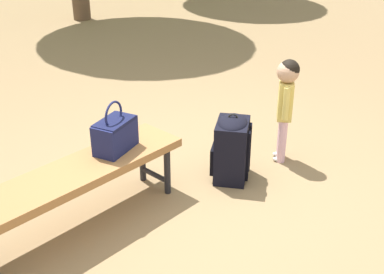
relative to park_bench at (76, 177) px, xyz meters
The scene contains 5 objects.
ground_plane 0.97m from the park_bench, 11.65° to the right, with size 40.00×40.00×0.00m, color #8C704C.
park_bench is the anchor object (origin of this frame).
handbag 0.40m from the park_bench, 13.71° to the left, with size 0.37×0.31×0.37m.
child_standing 1.81m from the park_bench, ahead, with size 0.19×0.19×0.89m.
backpack_large 1.26m from the park_bench, ahead, with size 0.41×0.41×0.56m.
Camera 1 is at (-1.94, -2.55, 2.11)m, focal length 46.75 mm.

